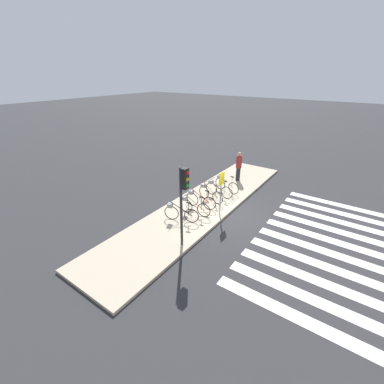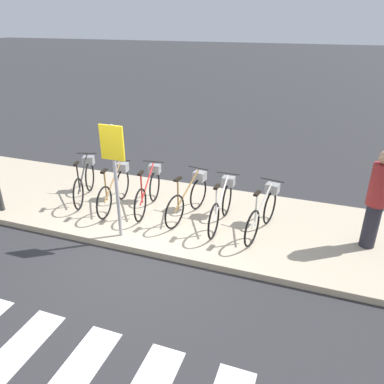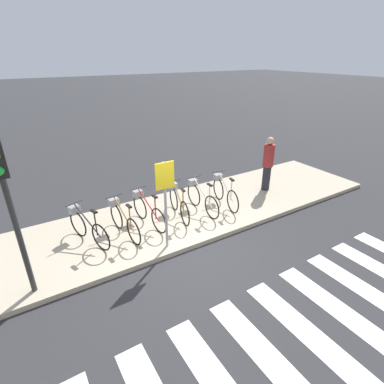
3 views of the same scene
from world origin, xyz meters
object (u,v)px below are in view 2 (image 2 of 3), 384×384
Objects in this scene: parked_bicycle_5 at (263,211)px; pedestrian at (377,198)px; parked_bicycle_3 at (189,196)px; parked_bicycle_1 at (115,187)px; parked_bicycle_0 at (85,179)px; parked_bicycle_2 at (149,189)px; sign_post at (114,163)px; parked_bicycle_4 at (222,203)px.

pedestrian reaches higher than parked_bicycle_5.
pedestrian reaches higher than parked_bicycle_3.
parked_bicycle_1 is 3.14m from parked_bicycle_5.
parked_bicycle_2 is at bearing -0.02° from parked_bicycle_0.
parked_bicycle_2 is at bearing 88.59° from sign_post.
parked_bicycle_5 is at bearing -2.22° from parked_bicycle_0.
parked_bicycle_3 and parked_bicycle_4 have the same top height.
parked_bicycle_1 is at bearing -176.22° from parked_bicycle_3.
sign_post reaches higher than parked_bicycle_5.
pedestrian reaches higher than parked_bicycle_1.
pedestrian is at bearing -0.29° from parked_bicycle_0.
parked_bicycle_4 is at bearing 0.63° from parked_bicycle_1.
parked_bicycle_2 is 1.62m from parked_bicycle_4.
sign_post is (-1.65, -1.08, 1.00)m from parked_bicycle_4.
sign_post is at bearing -129.05° from parked_bicycle_3.
parked_bicycle_1 is (0.85, -0.14, 0.00)m from parked_bicycle_0.
parked_bicycle_4 is at bearing -4.18° from parked_bicycle_2.
pedestrian is (5.85, -0.03, 0.51)m from parked_bicycle_0.
parked_bicycle_4 is (3.19, -0.12, 0.00)m from parked_bicycle_0.
parked_bicycle_3 is 3.40m from pedestrian.
parked_bicycle_0 is at bearing 177.86° from parked_bicycle_4.
parked_bicycle_5 is at bearing -0.18° from parked_bicycle_1.
parked_bicycle_4 is 0.90× the size of pedestrian.
parked_bicycle_4 is 0.81m from parked_bicycle_5.
parked_bicycle_1 is at bearing -179.37° from parked_bicycle_4.
parked_bicycle_0 is 0.73× the size of sign_post.
parked_bicycle_4 is (1.62, -0.12, 0.00)m from parked_bicycle_2.
parked_bicycle_0 is at bearing 179.15° from parked_bicycle_3.
parked_bicycle_4 is 0.76× the size of sign_post.
parked_bicycle_5 is 0.89× the size of pedestrian.
parked_bicycle_2 and parked_bicycle_3 have the same top height.
pedestrian is (2.66, 0.09, 0.51)m from parked_bicycle_4.
parked_bicycle_0 is 2.49m from parked_bicycle_3.
sign_post is at bearing -56.90° from parked_bicycle_1.
parked_bicycle_3 is 0.99× the size of parked_bicycle_4.
parked_bicycle_0 is 0.96× the size of parked_bicycle_2.
parked_bicycle_5 is (3.14, -0.01, 0.00)m from parked_bicycle_1.
parked_bicycle_2 is 0.99× the size of parked_bicycle_4.
parked_bicycle_2 is at bearing 176.36° from parked_bicycle_5.
parked_bicycle_3 is 1.80m from sign_post.
parked_bicycle_0 and parked_bicycle_4 have the same top height.
sign_post is (-4.31, -1.17, 0.49)m from pedestrian.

